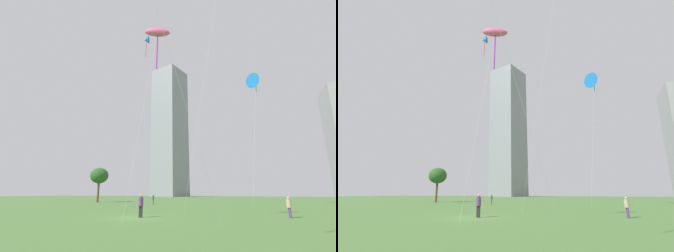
% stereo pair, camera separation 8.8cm
% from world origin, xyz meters
% --- Properties ---
extents(ground, '(280.00, 280.00, 0.00)m').
position_xyz_m(ground, '(0.00, 0.00, 0.00)').
color(ground, '#4C7538').
extents(person_standing_0, '(0.41, 0.41, 1.85)m').
position_xyz_m(person_standing_0, '(0.46, 0.28, 1.07)').
color(person_standing_0, '#2D2D33').
rests_on(person_standing_0, ground).
extents(person_standing_1, '(0.38, 0.38, 1.71)m').
position_xyz_m(person_standing_1, '(-8.04, 22.28, 0.99)').
color(person_standing_1, '#3F593F').
rests_on(person_standing_1, ground).
extents(person_standing_2, '(0.37, 0.37, 1.66)m').
position_xyz_m(person_standing_2, '(11.99, 4.11, 0.96)').
color(person_standing_2, '#593372').
rests_on(person_standing_2, ground).
extents(kite_flying_0, '(1.58, 10.11, 30.05)m').
position_xyz_m(kite_flying_0, '(-7.36, 16.38, 29.32)').
color(kite_flying_0, silver).
rests_on(kite_flying_0, ground).
extents(kite_flying_1, '(3.24, 1.41, 15.54)m').
position_xyz_m(kite_flying_1, '(2.98, -2.60, 14.99)').
color(kite_flying_1, silver).
rests_on(kite_flying_1, ground).
extents(kite_flying_4, '(4.00, 6.40, 23.08)m').
position_xyz_m(kite_flying_4, '(10.98, 24.47, 21.60)').
color(kite_flying_4, silver).
rests_on(kite_flying_4, ground).
extents(park_tree_0, '(3.97, 3.97, 7.38)m').
position_xyz_m(park_tree_0, '(-23.34, 27.17, 5.63)').
color(park_tree_0, brown).
rests_on(park_tree_0, ground).
extents(distant_highrise_0, '(20.63, 21.34, 79.02)m').
position_xyz_m(distant_highrise_0, '(-39.18, 117.55, 39.51)').
color(distant_highrise_0, gray).
rests_on(distant_highrise_0, ground).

